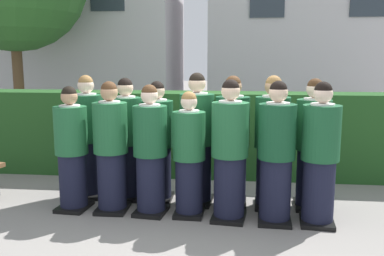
{
  "coord_description": "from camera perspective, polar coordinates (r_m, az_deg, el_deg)",
  "views": [
    {
      "loc": [
        0.56,
        -4.96,
        1.93
      ],
      "look_at": [
        0.0,
        0.26,
        1.05
      ],
      "focal_mm": 39.76,
      "sensor_mm": 36.0,
      "label": 1
    }
  ],
  "objects": [
    {
      "name": "student_front_row_3",
      "position": [
        5.16,
        -0.4,
        -3.96
      ],
      "size": [
        0.4,
        0.45,
        1.53
      ],
      "color": "black",
      "rests_on": "ground"
    },
    {
      "name": "student_front_row_5",
      "position": [
        5.03,
        11.24,
        -3.72
      ],
      "size": [
        0.43,
        0.49,
        1.67
      ],
      "color": "black",
      "rests_on": "ground"
    },
    {
      "name": "student_front_row_1",
      "position": [
        5.39,
        -10.82,
        -2.96
      ],
      "size": [
        0.43,
        0.52,
        1.64
      ],
      "color": "black",
      "rests_on": "ground"
    },
    {
      "name": "student_front_row_6",
      "position": [
        5.09,
        16.78,
        -3.82
      ],
      "size": [
        0.43,
        0.54,
        1.66
      ],
      "color": "black",
      "rests_on": "ground"
    },
    {
      "name": "hedge",
      "position": [
        6.98,
        1.44,
        -0.78
      ],
      "size": [
        8.52,
        0.7,
        1.37
      ],
      "color": "#214C1E",
      "rests_on": "ground"
    },
    {
      "name": "student_rear_row_5",
      "position": [
        5.53,
        10.65,
        -2.3
      ],
      "size": [
        0.44,
        0.5,
        1.7
      ],
      "color": "black",
      "rests_on": "ground"
    },
    {
      "name": "student_rear_row_2",
      "position": [
        5.71,
        -4.64,
        -2.22
      ],
      "size": [
        0.42,
        0.51,
        1.62
      ],
      "color": "black",
      "rests_on": "ground"
    },
    {
      "name": "student_rear_row_6",
      "position": [
        5.6,
        15.84,
        -2.52
      ],
      "size": [
        0.43,
        0.49,
        1.67
      ],
      "color": "black",
      "rests_on": "ground"
    },
    {
      "name": "student_front_row_2",
      "position": [
        5.23,
        -5.6,
        -3.39
      ],
      "size": [
        0.42,
        0.5,
        1.61
      ],
      "color": "black",
      "rests_on": "ground"
    },
    {
      "name": "student_rear_row_3",
      "position": [
        5.58,
        0.66,
        -1.88
      ],
      "size": [
        0.45,
        0.53,
        1.73
      ],
      "color": "black",
      "rests_on": "ground"
    },
    {
      "name": "student_rear_row_1",
      "position": [
        5.84,
        -8.78,
        -1.84
      ],
      "size": [
        0.43,
        0.48,
        1.66
      ],
      "color": "black",
      "rests_on": "ground"
    },
    {
      "name": "student_rear_row_0",
      "position": [
        6.05,
        -13.78,
        -1.46
      ],
      "size": [
        0.44,
        0.49,
        1.69
      ],
      "color": "black",
      "rests_on": "ground"
    },
    {
      "name": "ground_plane",
      "position": [
        5.35,
        -0.3,
        -11.62
      ],
      "size": [
        60.0,
        60.0,
        0.0
      ],
      "primitive_type": "plane",
      "color": "gray"
    },
    {
      "name": "student_rear_row_4",
      "position": [
        5.54,
        5.4,
        -2.19
      ],
      "size": [
        0.44,
        0.53,
        1.7
      ],
      "color": "black",
      "rests_on": "ground"
    },
    {
      "name": "student_front_row_4",
      "position": [
        5.03,
        5.08,
        -3.48
      ],
      "size": [
        0.44,
        0.52,
        1.68
      ],
      "color": "black",
      "rests_on": "ground"
    },
    {
      "name": "student_front_row_0",
      "position": [
        5.57,
        -15.83,
        -3.09
      ],
      "size": [
        0.41,
        0.48,
        1.58
      ],
      "color": "black",
      "rests_on": "ground"
    }
  ]
}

